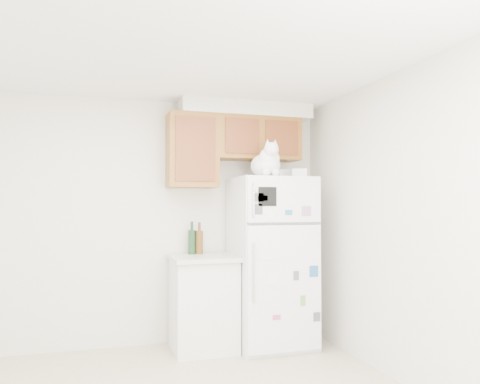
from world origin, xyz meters
name	(u,v)px	position (x,y,z in m)	size (l,w,h in m)	color
room_shell	(182,167)	(0.12, 0.24, 1.67)	(3.84, 4.04, 2.52)	silver
refrigerator	(271,261)	(1.28, 1.61, 0.85)	(0.76, 0.78, 1.70)	white
base_counter	(203,302)	(0.59, 1.68, 0.46)	(0.64, 0.64, 0.92)	white
cat	(267,163)	(1.18, 1.48, 1.83)	(0.35, 0.51, 0.36)	white
storage_box_back	(280,174)	(1.45, 1.77, 1.75)	(0.18, 0.13, 0.10)	white
storage_box_front	(299,173)	(1.55, 1.51, 1.74)	(0.15, 0.11, 0.09)	white
bottle_green	(192,238)	(0.51, 1.87, 1.09)	(0.08, 0.08, 0.33)	#19381E
bottle_amber	(199,238)	(0.58, 1.85, 1.08)	(0.08, 0.08, 0.33)	#593814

